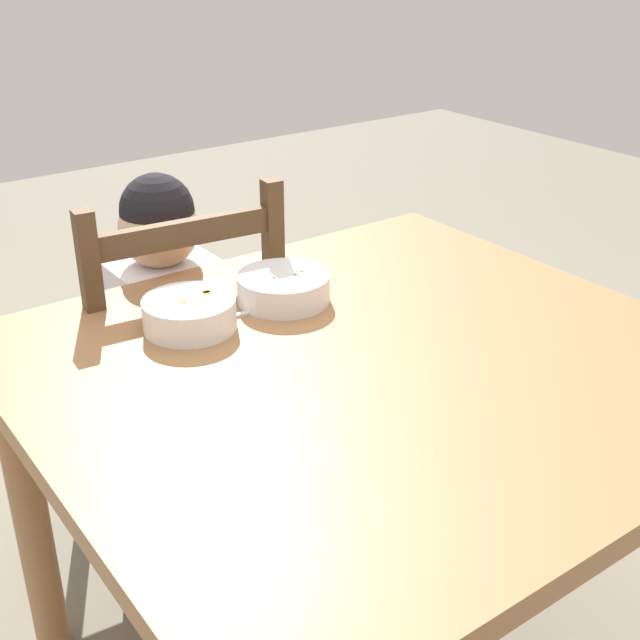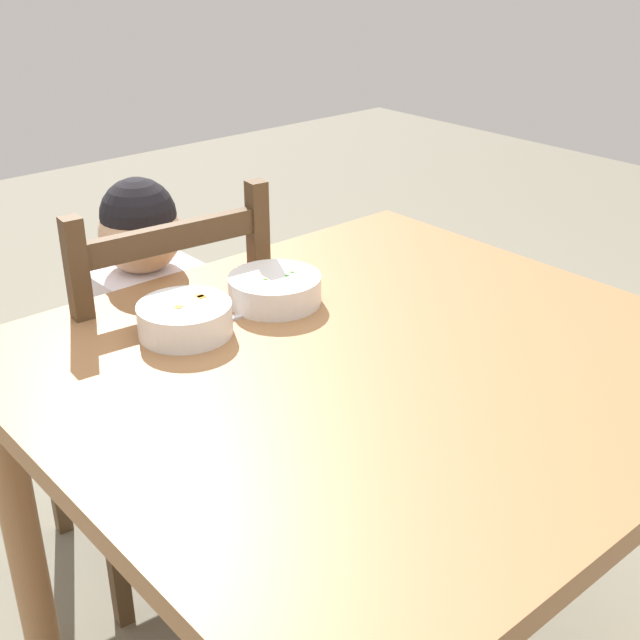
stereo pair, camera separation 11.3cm
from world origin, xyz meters
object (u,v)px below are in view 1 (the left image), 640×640
(spoon, at_px, (216,319))
(child_figure, at_px, (172,321))
(dining_table, at_px, (370,411))
(dining_chair, at_px, (175,389))
(bowl_of_carrots, at_px, (190,313))
(bowl_of_peas, at_px, (283,287))

(spoon, bearing_deg, child_figure, 80.77)
(dining_table, relative_size, dining_chair, 1.19)
(bowl_of_carrots, bearing_deg, dining_table, -54.73)
(dining_chair, xyz_separation_m, child_figure, (0.01, -0.00, 0.17))
(dining_chair, bearing_deg, dining_table, -80.14)
(bowl_of_peas, bearing_deg, child_figure, 108.91)
(dining_table, xyz_separation_m, bowl_of_carrots, (-0.19, 0.28, 0.14))
(dining_table, bearing_deg, bowl_of_carrots, 125.27)
(dining_chair, distance_m, spoon, 0.43)
(child_figure, bearing_deg, dining_table, -80.58)
(child_figure, height_order, spoon, child_figure)
(child_figure, relative_size, bowl_of_peas, 5.33)
(dining_table, height_order, bowl_of_peas, bowl_of_peas)
(child_figure, distance_m, bowl_of_carrots, 0.35)
(dining_table, height_order, dining_chair, dining_chair)
(dining_table, relative_size, bowl_of_peas, 6.33)
(dining_table, xyz_separation_m, spoon, (-0.14, 0.27, 0.11))
(bowl_of_peas, xyz_separation_m, spoon, (-0.15, -0.00, -0.02))
(dining_table, bearing_deg, dining_chair, 99.86)
(dining_chair, bearing_deg, bowl_of_peas, -70.45)
(child_figure, bearing_deg, spoon, -99.23)
(dining_chair, xyz_separation_m, spoon, (-0.04, -0.30, 0.31))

